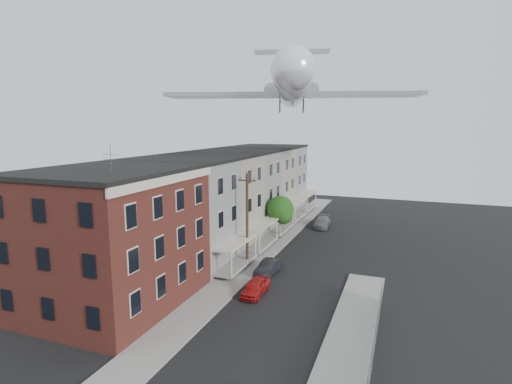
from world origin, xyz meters
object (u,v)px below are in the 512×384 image
(airplane, at_px, (292,86))
(car_mid, at_px, (269,267))
(utility_pole, at_px, (247,218))
(street_tree, at_px, (281,211))
(car_far, at_px, (322,222))
(car_near, at_px, (256,287))

(airplane, bearing_deg, car_mid, -82.84)
(utility_pole, relative_size, car_mid, 2.34)
(street_tree, distance_m, car_far, 8.60)
(car_near, xyz_separation_m, airplane, (-2.05, 17.28, 17.19))
(utility_pole, distance_m, car_far, 18.14)
(airplane, bearing_deg, utility_pole, -95.12)
(street_tree, distance_m, airplane, 14.46)
(street_tree, xyz_separation_m, car_mid, (2.28, -11.22, -2.82))
(car_far, bearing_deg, car_mid, -97.19)
(airplane, bearing_deg, car_far, 64.83)
(street_tree, bearing_deg, airplane, 64.29)
(car_near, height_order, car_far, car_far)
(car_far, distance_m, airplane, 18.36)
(car_mid, relative_size, car_far, 0.83)
(car_mid, bearing_deg, utility_pole, 159.59)
(utility_pole, height_order, car_near, utility_pole)
(utility_pole, height_order, street_tree, utility_pole)
(car_mid, relative_size, airplane, 0.12)
(street_tree, distance_m, car_mid, 11.79)
(utility_pole, distance_m, car_near, 7.80)
(car_near, relative_size, car_far, 0.81)
(car_mid, bearing_deg, car_near, -78.27)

